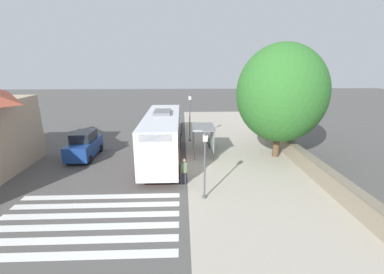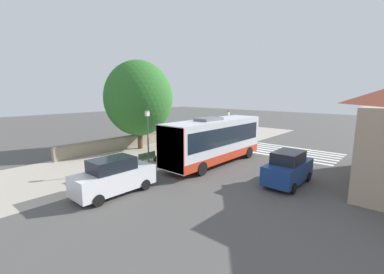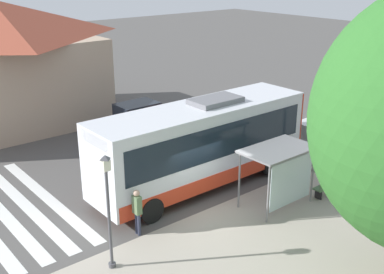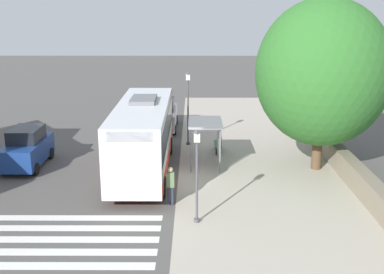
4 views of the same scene
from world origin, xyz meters
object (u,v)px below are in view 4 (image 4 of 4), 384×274
(pedestrian, at_px, (170,183))
(street_lamp_near, at_px, (188,103))
(parked_car_behind_bus, at_px, (163,115))
(bus_shelter, at_px, (208,129))
(bench, at_px, (219,144))
(bus, at_px, (143,135))
(street_lamp_far, at_px, (197,168))
(shade_tree, at_px, (323,73))
(parked_car_far_lane, at_px, (27,148))

(pedestrian, relative_size, street_lamp_near, 0.38)
(pedestrian, height_order, parked_car_behind_bus, parked_car_behind_bus)
(bus_shelter, relative_size, street_lamp_near, 0.64)
(pedestrian, relative_size, bench, 1.01)
(bus, bearing_deg, street_lamp_far, 114.21)
(street_lamp_far, bearing_deg, shade_tree, -134.37)
(bus_shelter, relative_size, parked_car_behind_bus, 0.63)
(bus, relative_size, bus_shelter, 3.43)
(parked_car_far_lane, bearing_deg, pedestrian, 146.94)
(bus_shelter, distance_m, street_lamp_far, 7.32)
(bus, relative_size, street_lamp_near, 2.19)
(parked_car_behind_bus, bearing_deg, parked_car_far_lane, 49.79)
(parked_car_behind_bus, bearing_deg, street_lamp_near, 114.34)
(shade_tree, bearing_deg, pedestrian, 32.53)
(bus, distance_m, parked_car_behind_bus, 9.04)
(street_lamp_far, bearing_deg, parked_car_behind_bus, -81.37)
(street_lamp_far, relative_size, shade_tree, 0.44)
(street_lamp_far, height_order, parked_car_behind_bus, street_lamp_far)
(pedestrian, bearing_deg, parked_car_behind_bus, -85.07)
(bus, relative_size, parked_car_far_lane, 2.41)
(parked_car_far_lane, bearing_deg, street_lamp_far, 142.74)
(bench, distance_m, parked_car_behind_bus, 6.58)
(bus, distance_m, street_lamp_near, 5.53)
(shade_tree, distance_m, parked_car_behind_bus, 12.93)
(bus, relative_size, shade_tree, 1.12)
(street_lamp_near, distance_m, parked_car_behind_bus, 4.72)
(bench, bearing_deg, parked_car_behind_bus, -55.96)
(street_lamp_near, distance_m, parked_car_far_lane, 9.80)
(bus, xyz_separation_m, parked_car_far_lane, (6.42, -0.82, -0.95))
(street_lamp_far, xyz_separation_m, parked_car_far_lane, (9.20, -7.00, -1.31))
(pedestrian, bearing_deg, shade_tree, -147.47)
(pedestrian, distance_m, shade_tree, 9.92)
(pedestrian, bearing_deg, bus_shelter, -107.99)
(street_lamp_near, height_order, parked_car_far_lane, street_lamp_near)
(bus_shelter, relative_size, street_lamp_far, 0.75)
(bench, distance_m, street_lamp_far, 10.00)
(shade_tree, xyz_separation_m, parked_car_behind_bus, (8.76, -8.55, -4.17))
(street_lamp_near, bearing_deg, parked_car_behind_bus, -65.66)
(bus, height_order, bench, bus)
(bus_shelter, relative_size, shade_tree, 0.33)
(bus, xyz_separation_m, bench, (-4.15, -3.55, -1.50))
(street_lamp_far, distance_m, parked_car_behind_bus, 15.39)
(parked_car_behind_bus, bearing_deg, bus_shelter, 110.54)
(parked_car_far_lane, bearing_deg, parked_car_behind_bus, -130.21)
(street_lamp_far, distance_m, parked_car_far_lane, 11.63)
(bus_shelter, bearing_deg, bench, -106.37)
(street_lamp_near, xyz_separation_m, parked_car_far_lane, (8.71, 4.15, -1.69))
(bus, xyz_separation_m, street_lamp_far, (-2.78, 6.18, 0.36))
(shade_tree, height_order, parked_car_far_lane, shade_tree)
(bench, bearing_deg, street_lamp_near, -37.48)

